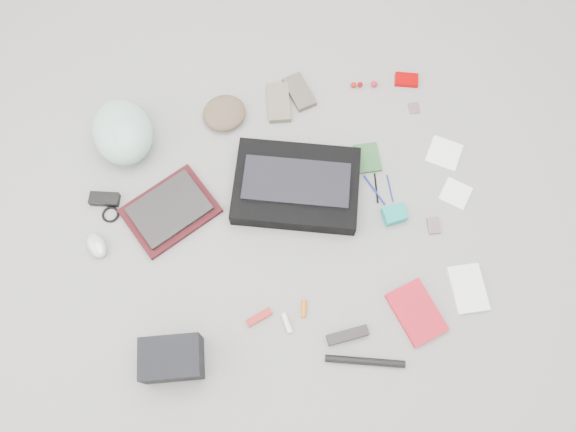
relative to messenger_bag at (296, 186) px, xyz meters
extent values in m
plane|color=gray|center=(-0.06, -0.12, -0.04)|extent=(4.00, 4.00, 0.00)
cube|color=black|center=(0.00, 0.00, 0.00)|extent=(0.59, 0.50, 0.08)
cube|color=black|center=(0.00, 0.00, 0.05)|extent=(0.47, 0.32, 0.01)
cube|color=#401015|center=(-0.53, 0.02, -0.03)|extent=(0.42, 0.38, 0.02)
cube|color=black|center=(-0.53, 0.02, -0.01)|extent=(0.36, 0.32, 0.02)
ellipsoid|color=#9FD3C6|center=(-0.66, 0.38, 0.05)|extent=(0.28, 0.33, 0.19)
ellipsoid|color=brown|center=(-0.23, 0.41, -0.01)|extent=(0.23, 0.23, 0.07)
cube|color=slate|center=(0.02, 0.42, -0.03)|extent=(0.12, 0.20, 0.03)
cube|color=#5D5349|center=(0.12, 0.45, -0.03)|extent=(0.13, 0.19, 0.03)
cube|color=black|center=(-0.78, 0.13, -0.03)|extent=(0.13, 0.09, 0.03)
torus|color=black|center=(-0.77, 0.06, -0.04)|extent=(0.08, 0.08, 0.01)
ellipsoid|color=silver|center=(-0.83, -0.07, -0.02)|extent=(0.10, 0.13, 0.04)
cube|color=black|center=(-0.60, -0.58, 0.03)|extent=(0.24, 0.18, 0.14)
cube|color=maroon|center=(-0.26, -0.49, -0.03)|extent=(0.11, 0.06, 0.02)
cylinder|color=silver|center=(-0.16, -0.53, -0.03)|extent=(0.03, 0.08, 0.02)
cylinder|color=#CA650A|center=(-0.08, -0.49, -0.03)|extent=(0.04, 0.07, 0.02)
cube|color=black|center=(0.05, -0.63, -0.03)|extent=(0.16, 0.05, 0.03)
cylinder|color=black|center=(0.09, -0.74, -0.03)|extent=(0.29, 0.11, 0.03)
cube|color=red|center=(0.34, -0.60, -0.03)|extent=(0.20, 0.26, 0.02)
cube|color=white|center=(0.56, -0.56, -0.03)|extent=(0.14, 0.20, 0.02)
cube|color=#29592E|center=(0.33, 0.08, -0.03)|extent=(0.11, 0.14, 0.02)
cylinder|color=navy|center=(0.32, -0.07, -0.04)|extent=(0.06, 0.15, 0.01)
cylinder|color=black|center=(0.33, -0.07, -0.04)|extent=(0.03, 0.13, 0.01)
cylinder|color=navy|center=(0.38, -0.08, -0.04)|extent=(0.02, 0.12, 0.01)
cube|color=#0F9C97|center=(0.36, -0.20, -0.02)|extent=(0.09, 0.08, 0.04)
cube|color=slate|center=(0.51, -0.28, -0.04)|extent=(0.06, 0.08, 0.01)
cube|color=white|center=(0.66, 0.03, -0.04)|extent=(0.18, 0.18, 0.01)
cube|color=white|center=(0.64, -0.16, -0.04)|extent=(0.16, 0.16, 0.01)
sphere|color=#A11808|center=(0.36, 0.44, -0.03)|extent=(0.03, 0.03, 0.03)
sphere|color=#9E0007|center=(0.39, 0.43, -0.03)|extent=(0.03, 0.03, 0.02)
sphere|color=#B6132D|center=(0.45, 0.42, -0.03)|extent=(0.04, 0.04, 0.03)
cube|color=#A80002|center=(0.60, 0.41, -0.03)|extent=(0.12, 0.09, 0.02)
cube|color=#7D546A|center=(0.60, 0.27, -0.04)|extent=(0.05, 0.06, 0.00)
camera|label=1|loc=(-0.23, -0.89, 2.11)|focal=35.00mm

